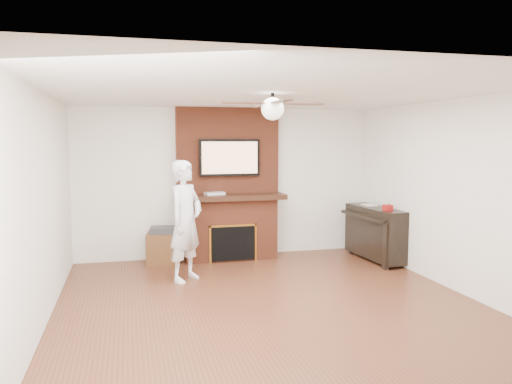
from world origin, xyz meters
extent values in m
cube|color=#502817|center=(0.00, 0.00, -0.09)|extent=(5.36, 5.86, 0.18)
cube|color=white|center=(0.00, 0.00, 2.59)|extent=(5.36, 5.86, 0.18)
cube|color=white|center=(0.00, 2.84, 1.25)|extent=(5.36, 0.18, 2.50)
cube|color=white|center=(0.00, -2.84, 1.25)|extent=(5.36, 0.18, 2.50)
cube|color=white|center=(-2.59, 0.00, 1.25)|extent=(0.18, 5.86, 2.50)
cube|color=white|center=(2.59, 0.00, 1.25)|extent=(0.18, 5.86, 2.50)
cube|color=brown|center=(0.00, 2.50, 0.50)|extent=(1.50, 0.50, 1.00)
cube|color=black|center=(0.00, 2.47, 1.04)|extent=(1.78, 0.64, 0.08)
cube|color=brown|center=(0.00, 2.65, 1.79)|extent=(1.70, 0.20, 1.42)
cube|color=black|center=(0.00, 2.25, 0.31)|extent=(0.70, 0.06, 0.55)
cube|color=#BF8C2D|center=(0.00, 2.24, 0.60)|extent=(0.78, 0.02, 0.03)
cube|color=#BF8C2D|center=(-0.38, 2.24, 0.31)|extent=(0.03, 0.02, 0.61)
cube|color=#BF8C2D|center=(0.38, 2.24, 0.31)|extent=(0.03, 0.02, 0.61)
cube|color=black|center=(0.00, 2.50, 1.68)|extent=(1.00, 0.07, 0.60)
cube|color=#EBAA7C|center=(0.00, 2.47, 1.68)|extent=(0.92, 0.01, 0.52)
cylinder|color=black|center=(0.00, 0.00, 2.43)|extent=(0.04, 0.04, 0.14)
sphere|color=white|center=(0.00, 0.00, 2.32)|extent=(0.26, 0.26, 0.26)
cube|color=black|center=(0.33, 0.00, 2.38)|extent=(0.55, 0.11, 0.01)
cube|color=black|center=(0.00, 0.33, 2.38)|extent=(0.11, 0.55, 0.01)
cube|color=black|center=(-0.33, 0.00, 2.38)|extent=(0.55, 0.11, 0.01)
cube|color=black|center=(0.00, -0.33, 2.38)|extent=(0.11, 0.55, 0.01)
imported|color=white|center=(-0.85, 1.37, 0.85)|extent=(0.72, 0.74, 1.69)
cube|color=#563218|center=(-1.10, 2.48, 0.24)|extent=(0.57, 0.57, 0.49)
cube|color=#303133|center=(-1.10, 2.48, 0.53)|extent=(0.43, 0.36, 0.10)
cube|color=black|center=(2.29, 1.79, 0.46)|extent=(0.50, 1.36, 0.82)
cube|color=black|center=(2.15, 1.20, 0.36)|extent=(0.06, 0.10, 0.72)
cube|color=black|center=(2.15, 2.39, 0.36)|extent=(0.06, 0.10, 0.72)
cube|color=black|center=(2.07, 1.79, 0.74)|extent=(0.24, 1.24, 0.05)
cube|color=silver|center=(2.29, 2.05, 0.88)|extent=(0.18, 0.26, 0.01)
cube|color=maroon|center=(2.29, 1.43, 0.92)|extent=(0.12, 0.12, 0.09)
cube|color=silver|center=(-0.26, 2.45, 1.10)|extent=(0.34, 0.24, 0.04)
cylinder|color=#378A3C|center=(0.05, 2.34, 0.05)|extent=(0.06, 0.06, 0.09)
cylinder|color=beige|center=(0.16, 2.36, 0.06)|extent=(0.07, 0.07, 0.11)
cylinder|color=teal|center=(0.17, 2.34, 0.04)|extent=(0.06, 0.06, 0.07)
camera|label=1|loc=(-1.61, -5.51, 1.97)|focal=35.00mm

